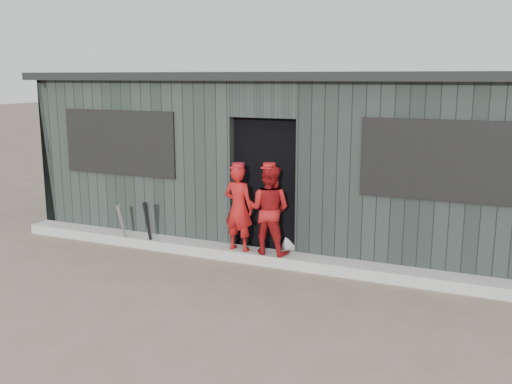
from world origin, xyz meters
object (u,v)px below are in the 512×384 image
at_px(bat_right, 148,226).
at_px(player_red_left, 239,208).
at_px(player_red_right, 269,210).
at_px(dugout, 298,156).
at_px(player_grey_back, 294,217).
at_px(bat_left, 123,226).
at_px(bat_mid, 150,226).

height_order(bat_right, player_red_left, player_red_left).
relative_size(player_red_right, dugout, 0.15).
relative_size(player_red_right, player_grey_back, 1.10).
bearing_deg(player_red_right, bat_left, 5.60).
bearing_deg(player_red_left, bat_mid, 9.41).
xyz_separation_m(bat_left, player_red_right, (2.31, 0.20, 0.43)).
xyz_separation_m(bat_mid, dugout, (1.68, 1.82, 0.92)).
relative_size(bat_mid, player_grey_back, 0.65).
bearing_deg(bat_left, bat_mid, 10.88).
distance_m(bat_mid, player_grey_back, 2.17).
relative_size(bat_mid, player_red_left, 0.60).
bearing_deg(bat_mid, dugout, 47.16).
bearing_deg(dugout, player_red_right, -83.42).
bearing_deg(bat_right, bat_left, -179.51).
bearing_deg(player_grey_back, player_red_right, 40.20).
height_order(bat_right, dugout, dugout).
relative_size(bat_right, dugout, 0.10).
distance_m(bat_right, player_red_right, 1.91).
bearing_deg(bat_left, player_grey_back, 15.53).
bearing_deg(player_grey_back, dugout, -101.38).
height_order(bat_left, player_red_right, player_red_right).
xyz_separation_m(bat_left, bat_mid, (0.43, 0.08, 0.02)).
relative_size(bat_left, player_red_right, 0.56).
relative_size(bat_mid, dugout, 0.09).
distance_m(bat_mid, player_red_left, 1.49).
bearing_deg(bat_mid, player_grey_back, 16.48).
bearing_deg(player_red_left, bat_right, 12.67).
xyz_separation_m(player_red_left, player_grey_back, (0.64, 0.53, -0.20)).
xyz_separation_m(player_red_right, dugout, (-0.20, 1.70, 0.52)).
height_order(bat_mid, bat_right, bat_right).
relative_size(bat_left, bat_mid, 0.94).
bearing_deg(player_red_right, bat_mid, 4.19).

